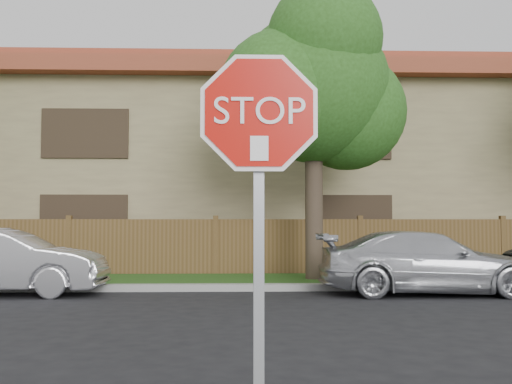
{
  "coord_description": "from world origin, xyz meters",
  "views": [
    {
      "loc": [
        0.59,
        -5.1,
        1.48
      ],
      "look_at": [
        0.73,
        -0.9,
        1.7
      ],
      "focal_mm": 42.0,
      "sensor_mm": 36.0,
      "label": 1
    }
  ],
  "objects": [
    {
      "name": "tree_mid",
      "position": [
        2.52,
        9.57,
        4.87
      ],
      "size": [
        4.8,
        3.9,
        7.35
      ],
      "color": "#382B21",
      "rests_on": "ground"
    },
    {
      "name": "grass_strip",
      "position": [
        0.0,
        9.8,
        0.06
      ],
      "size": [
        70.0,
        3.0,
        0.12
      ],
      "primitive_type": "cube",
      "color": "#1E4714",
      "rests_on": "ground"
    },
    {
      "name": "fence",
      "position": [
        0.0,
        11.4,
        0.8
      ],
      "size": [
        70.0,
        0.12,
        1.6
      ],
      "primitive_type": "cube",
      "color": "#523A1D",
      "rests_on": "ground"
    },
    {
      "name": "sedan_right",
      "position": [
        4.57,
        7.37,
        0.66
      ],
      "size": [
        4.61,
        2.0,
        1.32
      ],
      "primitive_type": "imported",
      "rotation": [
        0.0,
        0.0,
        1.54
      ],
      "color": "silver",
      "rests_on": "ground"
    },
    {
      "name": "far_curb",
      "position": [
        0.0,
        8.15,
        0.07
      ],
      "size": [
        70.0,
        0.3,
        0.15
      ],
      "primitive_type": "cube",
      "color": "gray",
      "rests_on": "ground"
    },
    {
      "name": "stop_sign",
      "position": [
        0.73,
        -1.48,
        1.83
      ],
      "size": [
        1.01,
        0.13,
        2.55
      ],
      "color": "gray",
      "rests_on": "sidewalk_near"
    },
    {
      "name": "apartment_building",
      "position": [
        0.0,
        17.0,
        3.53
      ],
      "size": [
        35.2,
        9.2,
        7.2
      ],
      "color": "#877954",
      "rests_on": "ground"
    },
    {
      "name": "sedan_left",
      "position": [
        -4.28,
        7.48,
        0.69
      ],
      "size": [
        4.23,
        1.52,
        1.39
      ],
      "primitive_type": "imported",
      "rotation": [
        0.0,
        0.0,
        1.58
      ],
      "color": "silver",
      "rests_on": "ground"
    }
  ]
}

